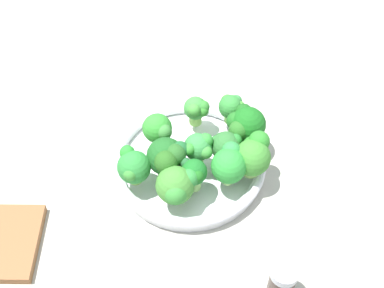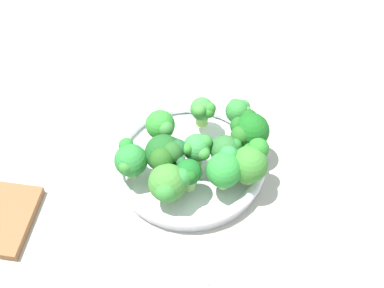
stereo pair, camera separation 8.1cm
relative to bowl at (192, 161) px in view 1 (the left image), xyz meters
The scene contains 15 objects.
ground_plane 3.01cm from the bowl, 136.13° to the right, with size 130.00×130.00×2.50cm, color #B3B1A4.
bowl is the anchor object (origin of this frame).
broccoli_floret_0 9.89cm from the bowl, 40.24° to the right, with size 5.92×6.75×7.03cm.
broccoli_floret_1 10.90cm from the bowl, 105.04° to the right, with size 6.81×6.72×6.82cm.
broccoli_floret_2 7.80cm from the bowl, 11.25° to the right, with size 5.19×5.79×6.08cm.
broccoli_floret_3 9.10cm from the bowl, 82.45° to the left, with size 4.58×4.69×5.85cm.
broccoli_floret_4 11.33cm from the bowl, 20.81° to the left, with size 6.81×7.01×7.01cm.
broccoli_floret_5 11.97cm from the bowl, 49.16° to the left, with size 4.58×4.42×5.77cm.
broccoli_floret_6 7.80cm from the bowl, 137.81° to the right, with size 7.02×7.55×7.20cm.
broccoli_floret_7 6.18cm from the bowl, 56.56° to the right, with size 4.86×4.86×6.52cm.
broccoli_floret_8 11.88cm from the bowl, 151.64° to the right, with size 5.51×6.14×6.23cm.
broccoli_floret_9 8.30cm from the bowl, 157.81° to the left, with size 5.11×5.23×6.75cm.
broccoli_floret_10 8.56cm from the bowl, 87.39° to the right, with size 4.32×4.53×6.15cm.
broccoli_floret_11 11.92cm from the bowl, 17.61° to the right, with size 6.09×7.08×7.16cm.
pepper_shaker 26.96cm from the bowl, 61.78° to the right, with size 4.00×4.00×7.42cm.
Camera 1 is at (-0.07, -55.81, 74.41)cm, focal length 49.26 mm.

